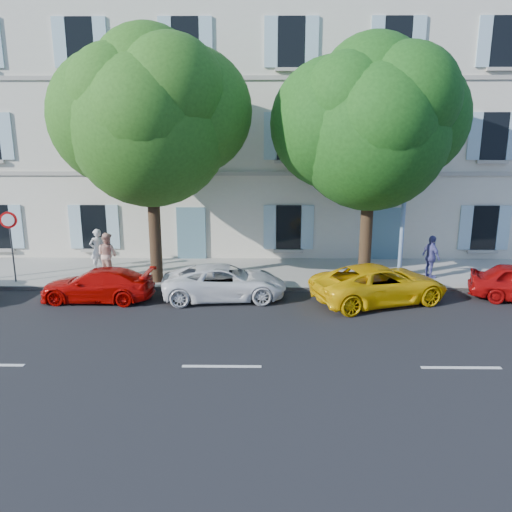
{
  "coord_description": "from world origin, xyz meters",
  "views": [
    {
      "loc": [
        1.0,
        -15.51,
        5.68
      ],
      "look_at": [
        0.79,
        2.0,
        1.4
      ],
      "focal_mm": 35.0,
      "sensor_mm": 36.0,
      "label": 1
    }
  ],
  "objects_px": {
    "pedestrian_a": "(98,250)",
    "pedestrian_b": "(107,255)",
    "car_yellow_supercar": "(380,284)",
    "tree_right": "(371,133)",
    "pedestrian_c": "(431,257)",
    "tree_left": "(150,126)",
    "car_red_coupe": "(98,285)",
    "road_sign": "(10,232)",
    "street_lamp": "(408,161)",
    "car_white_coupe": "(225,282)"
  },
  "relations": [
    {
      "from": "tree_left",
      "to": "pedestrian_c",
      "type": "xyz_separation_m",
      "value": [
        10.71,
        0.63,
        -4.96
      ]
    },
    {
      "from": "car_white_coupe",
      "to": "tree_left",
      "type": "height_order",
      "value": "tree_left"
    },
    {
      "from": "car_white_coupe",
      "to": "pedestrian_c",
      "type": "xyz_separation_m",
      "value": [
        7.97,
        2.24,
        0.39
      ]
    },
    {
      "from": "car_white_coupe",
      "to": "tree_left",
      "type": "xyz_separation_m",
      "value": [
        -2.74,
        1.6,
        5.35
      ]
    },
    {
      "from": "car_white_coupe",
      "to": "pedestrian_a",
      "type": "relative_size",
      "value": 2.46
    },
    {
      "from": "pedestrian_c",
      "to": "pedestrian_a",
      "type": "bearing_deg",
      "value": 67.59
    },
    {
      "from": "tree_right",
      "to": "road_sign",
      "type": "distance_m",
      "value": 13.94
    },
    {
      "from": "street_lamp",
      "to": "pedestrian_b",
      "type": "bearing_deg",
      "value": 175.32
    },
    {
      "from": "car_red_coupe",
      "to": "car_yellow_supercar",
      "type": "bearing_deg",
      "value": 91.5
    },
    {
      "from": "tree_left",
      "to": "pedestrian_a",
      "type": "height_order",
      "value": "tree_left"
    },
    {
      "from": "car_red_coupe",
      "to": "tree_right",
      "type": "distance_m",
      "value": 11.15
    },
    {
      "from": "car_red_coupe",
      "to": "car_yellow_supercar",
      "type": "distance_m",
      "value": 9.82
    },
    {
      "from": "tree_left",
      "to": "pedestrian_b",
      "type": "xyz_separation_m",
      "value": [
        -2.1,
        0.72,
        -4.93
      ]
    },
    {
      "from": "car_white_coupe",
      "to": "tree_right",
      "type": "xyz_separation_m",
      "value": [
        5.25,
        1.71,
        5.13
      ]
    },
    {
      "from": "tree_right",
      "to": "pedestrian_c",
      "type": "distance_m",
      "value": 5.49
    },
    {
      "from": "street_lamp",
      "to": "pedestrian_a",
      "type": "relative_size",
      "value": 4.57
    },
    {
      "from": "car_red_coupe",
      "to": "tree_left",
      "type": "relative_size",
      "value": 0.43
    },
    {
      "from": "tree_left",
      "to": "pedestrian_a",
      "type": "xyz_separation_m",
      "value": [
        -2.74,
        1.48,
        -4.92
      ]
    },
    {
      "from": "car_red_coupe",
      "to": "road_sign",
      "type": "distance_m",
      "value": 4.43
    },
    {
      "from": "tree_left",
      "to": "pedestrian_c",
      "type": "height_order",
      "value": "tree_left"
    },
    {
      "from": "tree_right",
      "to": "pedestrian_c",
      "type": "bearing_deg",
      "value": 11.02
    },
    {
      "from": "car_white_coupe",
      "to": "tree_right",
      "type": "height_order",
      "value": "tree_right"
    },
    {
      "from": "tree_left",
      "to": "pedestrian_b",
      "type": "bearing_deg",
      "value": 161.17
    },
    {
      "from": "car_red_coupe",
      "to": "pedestrian_c",
      "type": "distance_m",
      "value": 12.66
    },
    {
      "from": "car_white_coupe",
      "to": "tree_left",
      "type": "relative_size",
      "value": 0.48
    },
    {
      "from": "car_yellow_supercar",
      "to": "tree_left",
      "type": "bearing_deg",
      "value": 57.57
    },
    {
      "from": "tree_left",
      "to": "street_lamp",
      "type": "height_order",
      "value": "tree_left"
    },
    {
      "from": "street_lamp",
      "to": "pedestrian_b",
      "type": "distance_m",
      "value": 12.02
    },
    {
      "from": "road_sign",
      "to": "pedestrian_c",
      "type": "relative_size",
      "value": 1.61
    },
    {
      "from": "car_yellow_supercar",
      "to": "pedestrian_b",
      "type": "height_order",
      "value": "pedestrian_b"
    },
    {
      "from": "car_red_coupe",
      "to": "car_white_coupe",
      "type": "height_order",
      "value": "car_white_coupe"
    },
    {
      "from": "car_yellow_supercar",
      "to": "street_lamp",
      "type": "distance_m",
      "value": 4.58
    },
    {
      "from": "pedestrian_a",
      "to": "pedestrian_c",
      "type": "distance_m",
      "value": 13.47
    },
    {
      "from": "car_white_coupe",
      "to": "street_lamp",
      "type": "bearing_deg",
      "value": -82.97
    },
    {
      "from": "road_sign",
      "to": "street_lamp",
      "type": "distance_m",
      "value": 15.0
    },
    {
      "from": "pedestrian_a",
      "to": "pedestrian_c",
      "type": "bearing_deg",
      "value": 140.94
    },
    {
      "from": "car_white_coupe",
      "to": "car_yellow_supercar",
      "type": "xyz_separation_m",
      "value": [
        5.39,
        -0.32,
        0.05
      ]
    },
    {
      "from": "tree_right",
      "to": "road_sign",
      "type": "xyz_separation_m",
      "value": [
        -13.46,
        -0.22,
        -3.62
      ]
    },
    {
      "from": "car_yellow_supercar",
      "to": "road_sign",
      "type": "distance_m",
      "value": 13.79
    },
    {
      "from": "tree_left",
      "to": "car_white_coupe",
      "type": "bearing_deg",
      "value": -30.38
    },
    {
      "from": "street_lamp",
      "to": "car_red_coupe",
      "type": "bearing_deg",
      "value": -171.55
    },
    {
      "from": "pedestrian_a",
      "to": "pedestrian_b",
      "type": "relative_size",
      "value": 1.01
    },
    {
      "from": "road_sign",
      "to": "pedestrian_c",
      "type": "distance_m",
      "value": 16.23
    },
    {
      "from": "tree_right",
      "to": "pedestrian_b",
      "type": "height_order",
      "value": "tree_right"
    },
    {
      "from": "pedestrian_a",
      "to": "pedestrian_b",
      "type": "distance_m",
      "value": 0.99
    },
    {
      "from": "car_red_coupe",
      "to": "pedestrian_b",
      "type": "height_order",
      "value": "pedestrian_b"
    },
    {
      "from": "pedestrian_b",
      "to": "pedestrian_c",
      "type": "relative_size",
      "value": 1.04
    },
    {
      "from": "tree_left",
      "to": "road_sign",
      "type": "bearing_deg",
      "value": -178.8
    },
    {
      "from": "car_red_coupe",
      "to": "pedestrian_a",
      "type": "height_order",
      "value": "pedestrian_a"
    },
    {
      "from": "car_red_coupe",
      "to": "pedestrian_c",
      "type": "xyz_separation_m",
      "value": [
        12.4,
        2.48,
        0.43
      ]
    }
  ]
}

